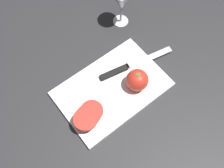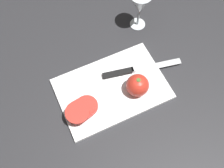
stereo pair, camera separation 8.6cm
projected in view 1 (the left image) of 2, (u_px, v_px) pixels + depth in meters
The scene contains 6 objects.
ground_plane at pixel (130, 87), 0.90m from camera, with size 3.00×3.00×0.00m, color #28282B.
cutting_board at pixel (112, 89), 0.89m from camera, with size 0.36×0.24×0.01m.
wine_glass at pixel (121, 2), 0.94m from camera, with size 0.08×0.08×0.15m.
whole_tomato at pixel (137, 80), 0.86m from camera, with size 0.08×0.08×0.08m.
knife at pixel (123, 69), 0.92m from camera, with size 0.28×0.08×0.01m.
tomato_slice_stack_near at pixel (89, 115), 0.82m from camera, with size 0.11×0.10×0.05m.
Camera 1 is at (0.29, 0.27, 0.81)m, focal length 42.00 mm.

